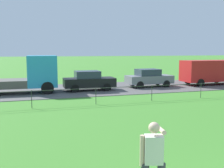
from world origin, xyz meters
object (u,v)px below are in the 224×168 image
person_thrower (153,162)px  flatbed_truck_far_left (22,77)px  car_grey_left (149,78)px  car_black_center (89,81)px  panel_van_right (209,71)px

person_thrower → flatbed_truck_far_left: (-2.79, 15.97, 0.27)m
person_thrower → flatbed_truck_far_left: flatbed_truck_far_left is taller
flatbed_truck_far_left → car_grey_left: flatbed_truck_far_left is taller
car_black_center → car_grey_left: 5.48m
car_black_center → car_grey_left: (5.45, 0.54, 0.00)m
car_grey_left → panel_van_right: size_ratio=0.81×
flatbed_truck_far_left → car_black_center: bearing=-2.3°
car_grey_left → panel_van_right: bearing=-3.5°
car_black_center → panel_van_right: panel_van_right is taller
person_thrower → car_grey_left: size_ratio=0.43×
flatbed_truck_far_left → panel_van_right: bearing=-0.1°
car_black_center → panel_van_right: 11.32m
panel_van_right → flatbed_truck_far_left: bearing=179.9°
car_black_center → flatbed_truck_far_left: bearing=177.7°
car_black_center → panel_van_right: (11.31, 0.18, 0.49)m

